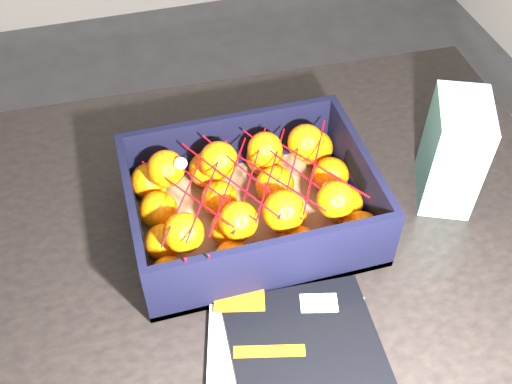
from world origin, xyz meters
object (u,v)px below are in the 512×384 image
object	(u,v)px
magazine_stack	(297,378)
retail_carton	(453,152)
table	(235,261)
produce_crate	(251,208)

from	to	relation	value
magazine_stack	retail_carton	bearing A→B (deg)	37.21
table	magazine_stack	world-z (taller)	magazine_stack
magazine_stack	retail_carton	world-z (taller)	retail_carton
magazine_stack	produce_crate	world-z (taller)	produce_crate
retail_carton	magazine_stack	bearing A→B (deg)	-119.12
table	retail_carton	distance (m)	0.42
magazine_stack	produce_crate	xyz separation A→B (m)	(0.01, 0.29, 0.03)
table	magazine_stack	xyz separation A→B (m)	(0.02, -0.29, 0.11)
magazine_stack	produce_crate	size ratio (longest dim) A/B	0.90
table	retail_carton	xyz separation A→B (m)	(0.37, -0.02, 0.19)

